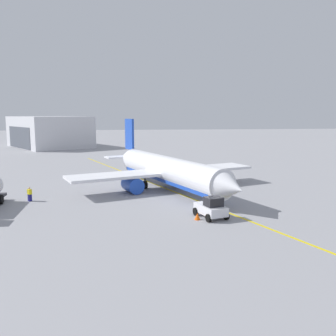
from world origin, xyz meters
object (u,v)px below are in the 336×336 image
Objects in this scene: refueling_worker at (30,194)px; safety_cone_nose at (197,216)px; airplane at (166,170)px; pushback_tug at (211,208)px.

refueling_worker is 20.98m from safety_cone_nose.
airplane is 18.87× the size of refueling_worker.
airplane is 15.65m from safety_cone_nose.
safety_cone_nose is at bearing 4.15° from airplane.
airplane is at bearing -175.85° from safety_cone_nose.
pushback_tug is at bearing 10.03° from airplane.
pushback_tug is at bearing 63.75° from refueling_worker.
airplane is 8.02× the size of pushback_tug.
airplane is 15.26m from pushback_tug.
pushback_tug is 22.08m from refueling_worker.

